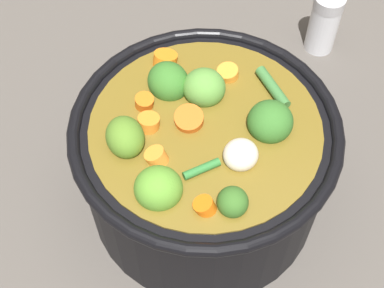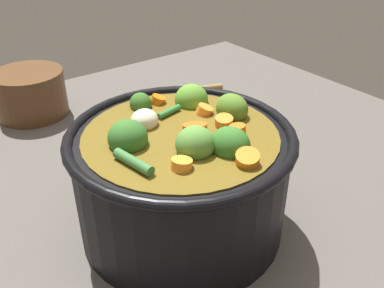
% 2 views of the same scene
% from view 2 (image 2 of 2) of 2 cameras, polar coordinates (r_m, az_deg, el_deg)
% --- Properties ---
extents(ground_plane, '(1.10, 1.10, 0.00)m').
position_cam_2_polar(ground_plane, '(0.55, -1.36, -10.72)').
color(ground_plane, '#514C47').
extents(cooking_pot, '(0.26, 0.26, 0.16)m').
position_cam_2_polar(cooking_pot, '(0.51, -1.43, -4.49)').
color(cooking_pot, black).
rests_on(cooking_pot, ground_plane).
extents(wooden_spoon, '(0.23, 0.21, 0.01)m').
position_cam_2_polar(wooden_spoon, '(0.82, -1.96, 5.01)').
color(wooden_spoon, olive).
rests_on(wooden_spoon, ground_plane).
extents(small_saucepan, '(0.21, 0.16, 0.08)m').
position_cam_2_polar(small_saucepan, '(0.85, -21.22, 6.38)').
color(small_saucepan, brown).
rests_on(small_saucepan, ground_plane).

